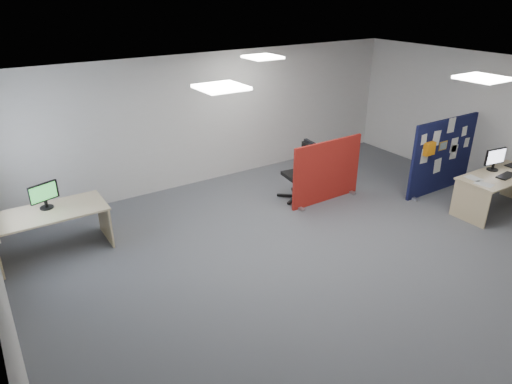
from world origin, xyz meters
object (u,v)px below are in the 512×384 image
navy_divider (442,155)px  office_chair (303,167)px  monitor_second (44,195)px  main_desk (497,182)px  monitor_main (495,158)px  second_desk (51,220)px  red_divider (327,172)px

navy_divider → office_chair: 2.87m
navy_divider → monitor_second: size_ratio=4.15×
monitor_second → office_chair: size_ratio=0.39×
monitor_second → office_chair: office_chair is taller
main_desk → monitor_main: size_ratio=3.54×
navy_divider → second_desk: bearing=165.8°
monitor_main → second_desk: monitor_main is taller
main_desk → monitor_main: (0.08, 0.18, 0.41)m
navy_divider → office_chair: size_ratio=1.63×
navy_divider → main_desk: (0.12, -1.14, -0.21)m
navy_divider → red_divider: 2.43m
navy_divider → main_desk: bearing=-83.9°
red_divider → second_desk: red_divider is taller
navy_divider → second_desk: (-7.14, 1.81, -0.21)m
monitor_second → office_chair: 4.63m
red_divider → monitor_second: size_ratio=3.69×
monitor_main → office_chair: 3.57m
monitor_main → office_chair: bearing=149.5°
navy_divider → red_divider: bearing=158.3°
monitor_main → monitor_second: (-7.34, 2.87, -0.01)m
main_desk → red_divider: 3.13m
office_chair → second_desk: bearing=-179.5°
navy_divider → main_desk: navy_divider is taller
main_desk → red_divider: red_divider is taller
monitor_second → office_chair: (4.58, -0.64, -0.31)m
navy_divider → main_desk: size_ratio=1.08×
monitor_second → navy_divider: bearing=-33.5°
monitor_main → second_desk: size_ratio=0.29×
main_desk → red_divider: size_ratio=1.04×
navy_divider → monitor_main: 1.00m
navy_divider → red_divider: (-2.26, 0.90, -0.16)m
main_desk → second_desk: 7.84m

